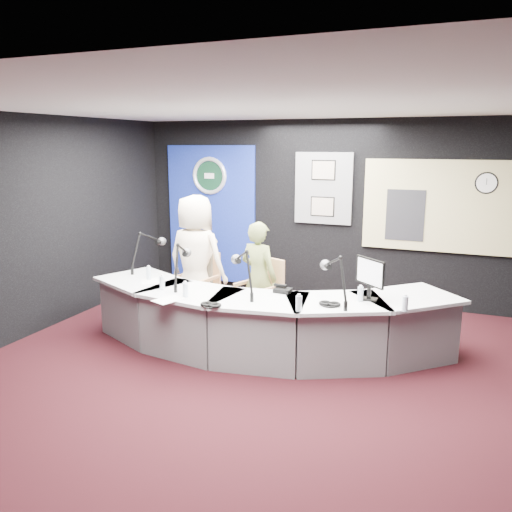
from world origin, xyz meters
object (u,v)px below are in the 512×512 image
at_px(broadcast_desk, 260,321).
at_px(armchair_right, 259,299).
at_px(armchair_left, 197,290).
at_px(person_woman, 259,277).
at_px(person_man, 196,259).

distance_m(broadcast_desk, armchair_right, 0.66).
relative_size(broadcast_desk, armchair_left, 5.04).
relative_size(broadcast_desk, person_woman, 3.07).
distance_m(broadcast_desk, person_man, 1.47).
height_order(broadcast_desk, armchair_left, armchair_left).
distance_m(broadcast_desk, armchair_left, 1.39).
distance_m(armchair_left, person_man, 0.44).
relative_size(armchair_left, armchair_right, 1.00).
bearing_deg(person_woman, person_man, 10.75).
bearing_deg(armchair_right, armchair_left, -161.62).
height_order(armchair_right, person_woman, person_woman).
xyz_separation_m(broadcast_desk, armchair_right, (-0.26, 0.61, 0.07)).
height_order(broadcast_desk, person_man, person_man).
xyz_separation_m(armchair_right, person_man, (-0.95, 0.06, 0.44)).
xyz_separation_m(person_man, person_woman, (0.95, -0.06, -0.15)).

